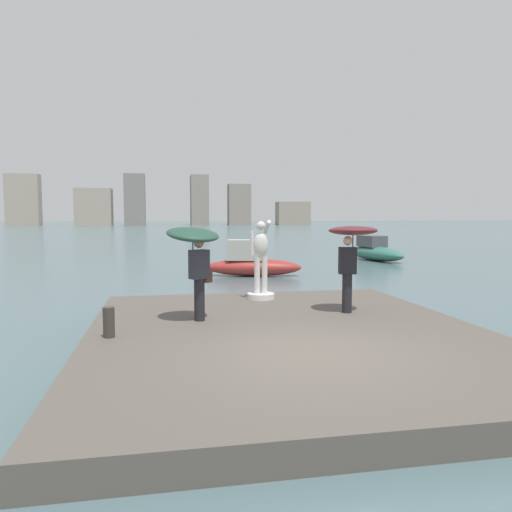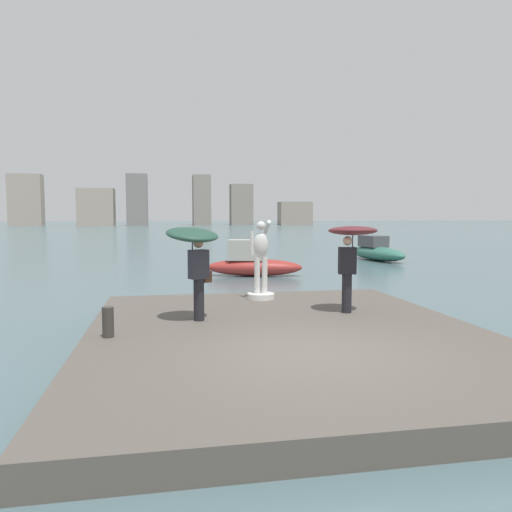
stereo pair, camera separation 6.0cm
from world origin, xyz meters
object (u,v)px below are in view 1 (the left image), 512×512
statue_white_figure (261,268)px  boat_leftward (375,251)px  onlooker_left (195,247)px  boat_near (252,263)px  onlooker_right (351,243)px  mooring_bollard (109,322)px

statue_white_figure → boat_leftward: bearing=55.9°
onlooker_left → boat_near: onlooker_left is taller
onlooker_right → mooring_bollard: 5.46m
statue_white_figure → boat_leftward: (9.62, 14.22, -0.70)m
onlooker_left → boat_leftward: onlooker_left is taller
boat_leftward → mooring_bollard: bearing=-126.4°
mooring_bollard → boat_near: boat_near is taller
statue_white_figure → onlooker_left: statue_white_figure is taller
onlooker_right → boat_leftward: bearing=64.0°
mooring_bollard → onlooker_left: bearing=34.5°
onlooker_left → boat_near: size_ratio=0.47×
statue_white_figure → boat_near: size_ratio=0.49×
statue_white_figure → onlooker_left: size_ratio=1.03×
onlooker_left → onlooker_right: (3.51, 0.26, 0.02)m
boat_near → mooring_bollard: bearing=-112.0°
boat_leftward → onlooker_left: bearing=-124.6°
onlooker_left → onlooker_right: size_ratio=1.02×
mooring_bollard → onlooker_right: bearing=15.0°
statue_white_figure → boat_near: statue_white_figure is taller
boat_near → boat_leftward: boat_near is taller
onlooker_left → mooring_bollard: onlooker_left is taller
boat_near → boat_leftward: bearing=36.1°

